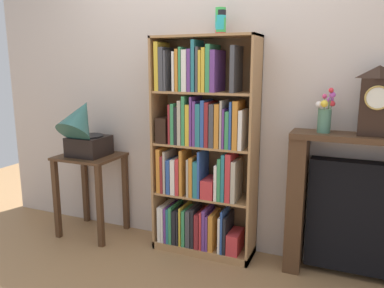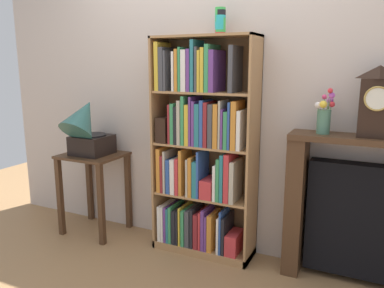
% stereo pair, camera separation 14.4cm
% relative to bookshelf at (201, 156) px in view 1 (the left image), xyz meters
% --- Properties ---
extents(ground_plane, '(7.37, 6.40, 0.02)m').
position_rel_bookshelf_xyz_m(ground_plane, '(0.02, -0.10, -0.80)').
color(ground_plane, '#997047').
extents(wall_back, '(4.37, 0.08, 2.60)m').
position_rel_bookshelf_xyz_m(wall_back, '(0.06, 0.19, 0.51)').
color(wall_back, beige).
rests_on(wall_back, ground).
extents(bookshelf, '(0.81, 0.29, 1.71)m').
position_rel_bookshelf_xyz_m(bookshelf, '(0.00, 0.00, 0.00)').
color(bookshelf, '#A87A4C').
rests_on(bookshelf, ground).
extents(cup_stack, '(0.08, 0.08, 0.19)m').
position_rel_bookshelf_xyz_m(cup_stack, '(0.13, 0.04, 1.01)').
color(cup_stack, red).
rests_on(cup_stack, bookshelf).
extents(side_table_left, '(0.52, 0.45, 0.72)m').
position_rel_bookshelf_xyz_m(side_table_left, '(-1.02, -0.07, -0.27)').
color(side_table_left, '#472D1C').
rests_on(side_table_left, ground).
extents(gramophone, '(0.30, 0.46, 0.56)m').
position_rel_bookshelf_xyz_m(gramophone, '(-1.02, -0.13, 0.18)').
color(gramophone, black).
rests_on(gramophone, side_table_left).
extents(fireplace_mantel, '(0.93, 0.26, 1.04)m').
position_rel_bookshelf_xyz_m(fireplace_mantel, '(1.14, 0.04, -0.28)').
color(fireplace_mantel, '#472D1C').
rests_on(fireplace_mantel, ground).
extents(mantel_clock, '(0.20, 0.14, 0.45)m').
position_rel_bookshelf_xyz_m(mantel_clock, '(1.20, 0.02, 0.47)').
color(mantel_clock, black).
rests_on(mantel_clock, fireplace_mantel).
extents(flower_vase, '(0.12, 0.15, 0.31)m').
position_rel_bookshelf_xyz_m(flower_vase, '(0.90, 0.02, 0.37)').
color(flower_vase, '#4C7A60').
rests_on(flower_vase, fireplace_mantel).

